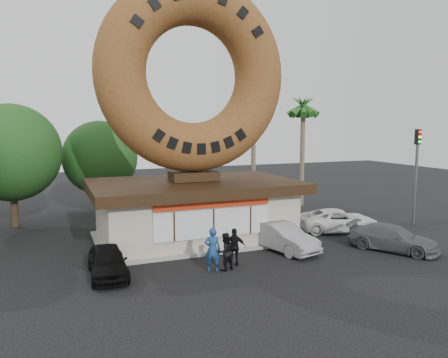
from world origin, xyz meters
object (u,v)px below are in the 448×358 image
object	(u,v)px
car_silver	(282,237)
traffic_signal	(417,165)
person_center	(225,252)
person_right	(235,247)
car_white	(339,220)
street_lamp	(128,150)
car_black	(108,261)
donut_shop	(194,208)
car_grey	(393,238)
person_left	(213,250)
giant_donut	(193,75)

from	to	relation	value
car_silver	traffic_signal	bearing A→B (deg)	-4.98
person_center	car_silver	size ratio (longest dim) A/B	0.40
traffic_signal	car_silver	world-z (taller)	traffic_signal
person_center	person_right	xyz separation A→B (m)	(0.64, 0.40, 0.03)
traffic_signal	car_white	world-z (taller)	traffic_signal
street_lamp	car_black	world-z (taller)	street_lamp
car_silver	person_right	bearing A→B (deg)	-171.95
person_center	car_white	bearing A→B (deg)	-171.07
donut_shop	car_grey	size ratio (longest dim) A/B	2.53
person_right	person_center	bearing A→B (deg)	54.77
car_white	donut_shop	bearing A→B (deg)	96.20
person_left	person_right	xyz separation A→B (m)	(1.20, 0.35, -0.11)
car_grey	traffic_signal	bearing A→B (deg)	5.22
person_left	person_right	distance (m)	1.25
person_left	car_white	xyz separation A→B (m)	(9.50, 3.85, -0.31)
person_left	person_center	bearing A→B (deg)	-160.22
person_left	car_black	bearing A→B (deg)	10.32
donut_shop	car_white	bearing A→B (deg)	-10.61
street_lamp	car_black	size ratio (longest dim) A/B	2.11
person_left	person_center	distance (m)	0.57
person_left	donut_shop	bearing A→B (deg)	-75.23
person_left	car_grey	world-z (taller)	person_left
donut_shop	person_left	size ratio (longest dim) A/B	5.74
street_lamp	traffic_signal	world-z (taller)	street_lamp
person_center	car_black	xyz separation A→B (m)	(-4.88, 1.15, -0.19)
person_left	street_lamp	bearing A→B (deg)	-62.04
giant_donut	person_right	size ratio (longest dim) A/B	6.00
street_lamp	car_white	size ratio (longest dim) A/B	1.66
person_center	giant_donut	bearing A→B (deg)	-108.63
car_grey	person_right	bearing A→B (deg)	143.66
giant_donut	person_left	bearing A→B (deg)	-99.78
person_left	giant_donut	bearing A→B (deg)	-75.20
donut_shop	person_center	bearing A→B (deg)	-94.02
person_center	person_left	bearing A→B (deg)	-19.42
car_black	car_grey	world-z (taller)	car_black
car_black	car_grey	distance (m)	14.03
giant_donut	car_white	world-z (taller)	giant_donut
giant_donut	car_white	size ratio (longest dim) A/B	2.16
traffic_signal	car_silver	distance (m)	11.16
person_right	car_grey	xyz separation A→B (m)	(8.43, -0.79, -0.22)
person_right	street_lamp	bearing A→B (deg)	-59.29
car_grey	car_white	distance (m)	4.29
person_center	car_white	distance (m)	9.75
person_right	car_black	bearing A→B (deg)	15.08
person_left	car_white	bearing A→B (deg)	-133.35
traffic_signal	car_silver	xyz separation A→B (m)	(-10.55, -1.78, -3.17)
person_left	car_black	xyz separation A→B (m)	(-4.32, 1.10, -0.33)
donut_shop	street_lamp	world-z (taller)	street_lamp
donut_shop	giant_donut	world-z (taller)	giant_donut
donut_shop	traffic_signal	world-z (taller)	traffic_signal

